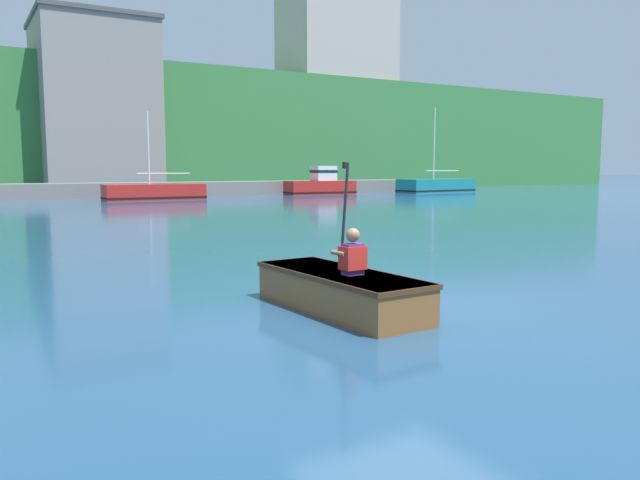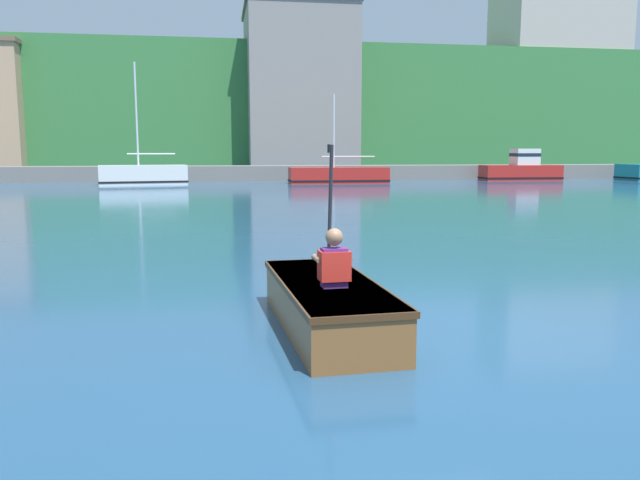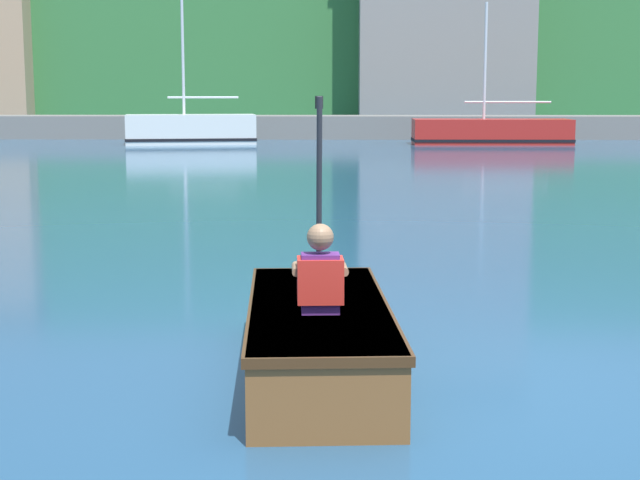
% 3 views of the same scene
% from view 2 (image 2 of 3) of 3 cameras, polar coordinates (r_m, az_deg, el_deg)
% --- Properties ---
extents(ground_plane, '(300.00, 300.00, 0.00)m').
position_cam_2_polar(ground_plane, '(6.48, 9.62, -8.02)').
color(ground_plane, navy).
extents(shoreline_ridge, '(120.00, 20.00, 9.77)m').
position_cam_2_polar(shoreline_ridge, '(56.45, -7.17, 11.20)').
color(shoreline_ridge, '#387A3D').
rests_on(shoreline_ridge, ground).
extents(waterfront_apartment_right, '(8.11, 9.01, 12.42)m').
position_cam_2_polar(waterfront_apartment_right, '(48.59, -1.97, 13.35)').
color(waterfront_apartment_right, gray).
rests_on(waterfront_apartment_right, ground).
extents(waterfront_tower_far, '(10.01, 6.53, 17.71)m').
position_cam_2_polar(waterfront_tower_far, '(57.33, 20.79, 14.70)').
color(waterfront_tower_far, '#B2A899').
rests_on(waterfront_tower_far, ground).
extents(marina_dock, '(60.56, 2.40, 0.90)m').
position_cam_2_polar(marina_dock, '(39.19, -6.17, 6.12)').
color(marina_dock, slate).
rests_on(marina_dock, ground).
extents(moored_boat_dock_west_end, '(5.59, 1.75, 4.95)m').
position_cam_2_polar(moored_boat_dock_west_end, '(35.43, 1.70, 5.91)').
color(moored_boat_dock_west_end, red).
rests_on(moored_boat_dock_west_end, ground).
extents(moored_boat_dock_west_inner, '(4.77, 2.32, 6.41)m').
position_cam_2_polar(moored_boat_dock_west_inner, '(34.83, -15.86, 5.72)').
color(moored_boat_dock_west_inner, white).
rests_on(moored_boat_dock_west_inner, ground).
extents(moored_boat_dock_center_near, '(4.95, 1.66, 1.95)m').
position_cam_2_polar(moored_boat_dock_center_near, '(40.83, 17.93, 6.15)').
color(moored_boat_dock_center_near, red).
rests_on(moored_boat_dock_center_near, ground).
extents(rowboat_foreground, '(1.08, 2.77, 0.49)m').
position_cam_2_polar(rowboat_foreground, '(6.35, 0.64, -5.65)').
color(rowboat_foreground, brown).
rests_on(rowboat_foreground, ground).
extents(person_paddler, '(0.37, 0.39, 1.36)m').
position_cam_2_polar(person_paddler, '(5.97, 1.28, -1.81)').
color(person_paddler, '#592672').
rests_on(person_paddler, rowboat_foreground).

